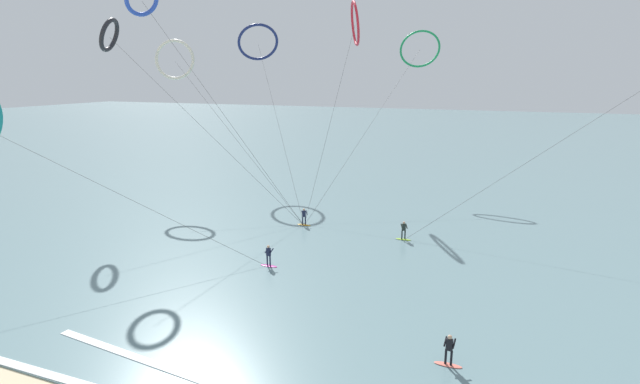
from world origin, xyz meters
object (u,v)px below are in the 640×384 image
(kite_ivory, at_px, (175,60))
(kite_navy, at_px, (258,42))
(surfer_magenta, at_px, (269,257))
(kite_emerald, at_px, (420,49))
(surfer_lime, at_px, (404,232))
(kite_charcoal, at_px, (110,35))
(surfer_amber, at_px, (304,218))
(kite_crimson, at_px, (355,24))
(surfer_coral, at_px, (449,352))

(kite_ivory, distance_m, kite_navy, 12.51)
(surfer_magenta, bearing_deg, kite_navy, -48.38)
(kite_navy, bearing_deg, kite_emerald, 159.78)
(surfer_lime, xyz_separation_m, kite_charcoal, (-30.88, -0.45, 17.51))
(surfer_amber, distance_m, kite_crimson, 25.04)
(kite_ivory, bearing_deg, surfer_lime, -35.79)
(surfer_amber, xyz_separation_m, kite_emerald, (6.18, 24.34, 16.90))
(surfer_coral, bearing_deg, kite_ivory, -29.81)
(kite_crimson, bearing_deg, surfer_lime, -173.08)
(surfer_coral, relative_size, kite_ivory, 0.08)
(surfer_coral, height_order, kite_emerald, kite_emerald)
(surfer_magenta, relative_size, kite_charcoal, 0.08)
(surfer_magenta, height_order, kite_emerald, kite_emerald)
(kite_ivory, height_order, kite_charcoal, kite_charcoal)
(surfer_magenta, bearing_deg, kite_ivory, -27.64)
(kite_ivory, bearing_deg, kite_crimson, 2.20)
(surfer_amber, relative_size, surfer_magenta, 1.00)
(kite_emerald, bearing_deg, kite_charcoal, -137.40)
(surfer_coral, xyz_separation_m, kite_charcoal, (-36.94, 17.77, 17.51))
(surfer_amber, bearing_deg, kite_charcoal, -33.98)
(surfer_lime, bearing_deg, surfer_magenta, 21.49)
(kite_charcoal, distance_m, kite_navy, 20.90)
(surfer_magenta, distance_m, kite_crimson, 32.79)
(surfer_magenta, relative_size, surfer_lime, 1.00)
(surfer_magenta, xyz_separation_m, surfer_lime, (8.37, 9.85, 0.00))
(surfer_coral, bearing_deg, kite_emerald, -70.44)
(surfer_coral, xyz_separation_m, kite_ivory, (-35.85, 26.61, 15.34))
(surfer_amber, relative_size, surfer_coral, 1.00)
(kite_charcoal, bearing_deg, surfer_coral, 44.20)
(kite_ivory, distance_m, kite_emerald, 30.96)
(kite_ivory, height_order, kite_navy, kite_navy)
(kite_ivory, xyz_separation_m, kite_emerald, (26.03, 16.68, 1.56))
(surfer_lime, xyz_separation_m, kite_crimson, (-9.97, 16.50, 19.45))
(kite_navy, bearing_deg, surfer_magenta, 83.47)
(surfer_magenta, xyz_separation_m, kite_ivory, (-21.42, 18.24, 15.34))
(surfer_lime, relative_size, kite_charcoal, 0.08)
(kite_charcoal, relative_size, kite_navy, 1.03)
(kite_crimson, bearing_deg, surfer_magenta, 159.25)
(kite_ivory, bearing_deg, kite_navy, 44.43)
(kite_emerald, height_order, kite_crimson, kite_crimson)
(surfer_lime, distance_m, kite_charcoal, 35.50)
(kite_charcoal, bearing_deg, kite_navy, 142.15)
(surfer_magenta, relative_size, kite_crimson, 0.07)
(surfer_coral, height_order, kite_crimson, kite_crimson)
(surfer_coral, relative_size, kite_crimson, 0.07)
(surfer_amber, xyz_separation_m, kite_navy, (-14.57, 18.72, 17.84))
(kite_crimson, xyz_separation_m, kite_charcoal, (-20.91, -16.95, -1.94))
(surfer_amber, distance_m, kite_ivory, 26.23)
(surfer_amber, bearing_deg, surfer_magenta, 61.23)
(surfer_amber, bearing_deg, surfer_coral, 92.95)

